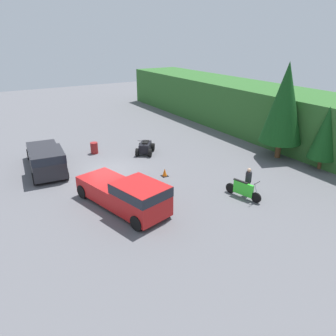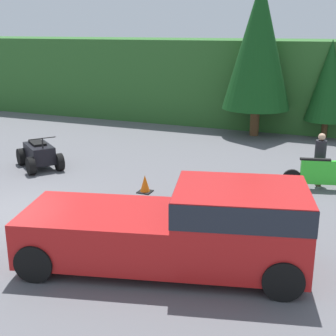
{
  "view_description": "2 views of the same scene",
  "coord_description": "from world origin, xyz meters",
  "px_view_note": "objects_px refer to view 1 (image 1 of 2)",
  "views": [
    {
      "loc": [
        19.78,
        -7.05,
        8.81
      ],
      "look_at": [
        3.48,
        2.74,
        0.95
      ],
      "focal_mm": 35.0,
      "sensor_mm": 36.0,
      "label": 1
    },
    {
      "loc": [
        8.44,
        -9.27,
        4.84
      ],
      "look_at": [
        3.48,
        2.74,
        0.95
      ],
      "focal_mm": 50.0,
      "sensor_mm": 36.0,
      "label": 2
    }
  ],
  "objects_px": {
    "pickup_truck_red": "(127,193)",
    "dirt_bike": "(243,190)",
    "traffic_cone": "(165,173)",
    "steel_barrel": "(94,148)",
    "quad_atv": "(145,148)",
    "pickup_truck_second": "(46,158)",
    "rider_person": "(248,181)"
  },
  "relations": [
    {
      "from": "pickup_truck_second",
      "to": "rider_person",
      "type": "height_order",
      "value": "pickup_truck_second"
    },
    {
      "from": "quad_atv",
      "to": "traffic_cone",
      "type": "bearing_deg",
      "value": 25.83
    },
    {
      "from": "rider_person",
      "to": "steel_barrel",
      "type": "distance_m",
      "value": 12.71
    },
    {
      "from": "traffic_cone",
      "to": "steel_barrel",
      "type": "bearing_deg",
      "value": -159.73
    },
    {
      "from": "pickup_truck_second",
      "to": "rider_person",
      "type": "bearing_deg",
      "value": 49.11
    },
    {
      "from": "pickup_truck_second",
      "to": "traffic_cone",
      "type": "bearing_deg",
      "value": 58.58
    },
    {
      "from": "steel_barrel",
      "to": "rider_person",
      "type": "bearing_deg",
      "value": 24.39
    },
    {
      "from": "traffic_cone",
      "to": "pickup_truck_red",
      "type": "bearing_deg",
      "value": -54.32
    },
    {
      "from": "pickup_truck_red",
      "to": "dirt_bike",
      "type": "bearing_deg",
      "value": 56.76
    },
    {
      "from": "traffic_cone",
      "to": "steel_barrel",
      "type": "distance_m",
      "value": 7.17
    },
    {
      "from": "dirt_bike",
      "to": "quad_atv",
      "type": "height_order",
      "value": "quad_atv"
    },
    {
      "from": "pickup_truck_second",
      "to": "pickup_truck_red",
      "type": "bearing_deg",
      "value": 23.81
    },
    {
      "from": "pickup_truck_red",
      "to": "quad_atv",
      "type": "xyz_separation_m",
      "value": [
        -7.46,
        4.89,
        -0.49
      ]
    },
    {
      "from": "quad_atv",
      "to": "steel_barrel",
      "type": "height_order",
      "value": "quad_atv"
    },
    {
      "from": "pickup_truck_second",
      "to": "rider_person",
      "type": "relative_size",
      "value": 3.63
    },
    {
      "from": "pickup_truck_second",
      "to": "dirt_bike",
      "type": "bearing_deg",
      "value": 47.4
    },
    {
      "from": "pickup_truck_red",
      "to": "traffic_cone",
      "type": "height_order",
      "value": "pickup_truck_red"
    },
    {
      "from": "pickup_truck_red",
      "to": "steel_barrel",
      "type": "distance_m",
      "value": 9.68
    },
    {
      "from": "rider_person",
      "to": "traffic_cone",
      "type": "relative_size",
      "value": 3.09
    },
    {
      "from": "pickup_truck_red",
      "to": "steel_barrel",
      "type": "bearing_deg",
      "value": 156.81
    },
    {
      "from": "rider_person",
      "to": "traffic_cone",
      "type": "xyz_separation_m",
      "value": [
        -4.84,
        -2.76,
        -0.67
      ]
    },
    {
      "from": "pickup_truck_red",
      "to": "dirt_bike",
      "type": "height_order",
      "value": "pickup_truck_red"
    },
    {
      "from": "pickup_truck_red",
      "to": "rider_person",
      "type": "relative_size",
      "value": 3.64
    },
    {
      "from": "pickup_truck_red",
      "to": "rider_person",
      "type": "distance_m",
      "value": 6.99
    },
    {
      "from": "dirt_bike",
      "to": "quad_atv",
      "type": "xyz_separation_m",
      "value": [
        -9.59,
        -1.37,
        -0.02
      ]
    },
    {
      "from": "quad_atv",
      "to": "rider_person",
      "type": "height_order",
      "value": "rider_person"
    },
    {
      "from": "rider_person",
      "to": "dirt_bike",
      "type": "bearing_deg",
      "value": -94.33
    },
    {
      "from": "traffic_cone",
      "to": "steel_barrel",
      "type": "relative_size",
      "value": 0.62
    },
    {
      "from": "rider_person",
      "to": "steel_barrel",
      "type": "height_order",
      "value": "rider_person"
    },
    {
      "from": "dirt_bike",
      "to": "rider_person",
      "type": "bearing_deg",
      "value": 90.44
    },
    {
      "from": "pickup_truck_red",
      "to": "traffic_cone",
      "type": "xyz_separation_m",
      "value": [
        -2.83,
        3.94,
        -0.71
      ]
    },
    {
      "from": "pickup_truck_red",
      "to": "dirt_bike",
      "type": "relative_size",
      "value": 2.69
    }
  ]
}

